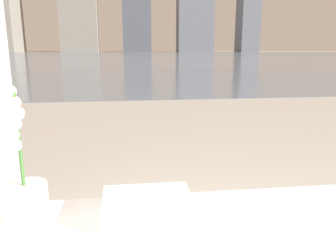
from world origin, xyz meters
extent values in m
cylinder|color=silver|center=(-0.71, 0.92, 0.61)|extent=(0.15, 0.15, 0.12)
cylinder|color=#38662D|center=(-0.71, 0.92, 0.83)|extent=(0.01, 0.01, 0.31)
sphere|color=silver|center=(-0.72, 0.93, 0.98)|extent=(0.04, 0.04, 0.04)
sphere|color=silver|center=(-0.71, 0.93, 0.95)|extent=(0.04, 0.04, 0.04)
sphere|color=silver|center=(-0.70, 0.92, 0.92)|extent=(0.04, 0.04, 0.04)
sphere|color=silver|center=(-0.72, 0.92, 0.88)|extent=(0.04, 0.04, 0.04)
sphere|color=silver|center=(-0.73, 0.92, 0.85)|extent=(0.04, 0.04, 0.04)
sphere|color=silver|center=(-0.72, 0.91, 0.81)|extent=(0.04, 0.04, 0.04)
cube|color=white|center=(-0.31, 0.87, 0.57)|extent=(0.29, 0.20, 0.04)
cube|color=white|center=(-0.31, 0.87, 0.61)|extent=(0.29, 0.20, 0.04)
cube|color=slate|center=(0.00, 62.00, 0.01)|extent=(180.00, 110.00, 0.01)
cube|color=#4C515B|center=(4.13, 118.00, 11.58)|extent=(9.63, 6.69, 23.16)
cube|color=slate|center=(44.06, 118.00, 12.64)|extent=(6.77, 7.86, 25.28)
camera|label=1|loc=(-0.37, -0.14, 1.11)|focal=35.00mm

